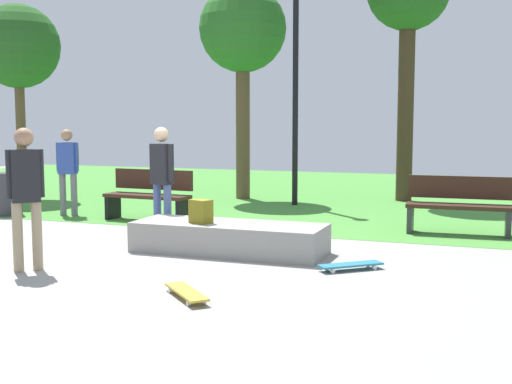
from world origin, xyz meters
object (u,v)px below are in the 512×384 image
skater_performing_trick (26,188)px  skateboard_spare (186,292)px  park_bench_by_oak (459,204)px  trash_bin (8,194)px  lamp_post (296,62)px  tree_young_birch (243,33)px  backpack_on_ledge (201,211)px  skater_watching (162,173)px  park_bench_far_left (149,194)px  tree_slender_maple (18,48)px  pedestrian_with_backpack (68,164)px  concrete_ledge (229,238)px  skateboard_by_ledge (351,265)px

skater_performing_trick → skateboard_spare: 2.55m
park_bench_by_oak → trash_bin: park_bench_by_oak is taller
lamp_post → tree_young_birch: bearing=154.3°
backpack_on_ledge → skater_watching: 1.45m
park_bench_far_left → lamp_post: (1.81, 3.01, 2.52)m
backpack_on_ledge → park_bench_by_oak: park_bench_by_oak is taller
backpack_on_ledge → tree_slender_maple: (-6.64, 4.47, 2.86)m
skateboard_spare → tree_young_birch: size_ratio=0.15×
trash_bin → pedestrian_with_backpack: (1.11, 0.36, 0.57)m
skater_performing_trick → lamp_post: size_ratio=0.34×
tree_slender_maple → pedestrian_with_backpack: bearing=-36.8°
tree_slender_maple → skater_performing_trick: bearing=-50.1°
skater_watching → trash_bin: (-3.90, 1.13, -0.59)m
skater_performing_trick → park_bench_by_oak: 6.49m
park_bench_by_oak → park_bench_far_left: bearing=-175.3°
concrete_ledge → tree_young_birch: tree_young_birch is taller
concrete_ledge → park_bench_far_left: bearing=138.2°
park_bench_by_oak → tree_slender_maple: size_ratio=0.37×
concrete_ledge → pedestrian_with_backpack: 4.83m
skater_performing_trick → park_bench_by_oak: size_ratio=1.06×
skater_watching → tree_young_birch: (-0.69, 5.16, 2.76)m
skater_watching → lamp_post: lamp_post is taller
tree_young_birch → pedestrian_with_backpack: size_ratio=2.96×
concrete_ledge → skater_watching: 1.79m
backpack_on_ledge → skateboard_by_ledge: 2.21m
skateboard_spare → tree_slender_maple: bearing=138.4°
park_bench_by_oak → tree_slender_maple: (-9.82, 1.70, 2.95)m
skater_performing_trick → trash_bin: size_ratio=2.12×
skateboard_spare → park_bench_by_oak: park_bench_by_oak is taller
park_bench_by_oak → skateboard_spare: bearing=-115.5°
skateboard_spare → tree_slender_maple: size_ratio=0.16×
skater_watching → backpack_on_ledge: bearing=-40.0°
lamp_post → skateboard_spare: bearing=-81.4°
park_bench_by_oak → trash_bin: size_ratio=2.01×
park_bench_by_oak → lamp_post: 5.01m
trash_bin → skateboard_spare: bearing=-35.8°
skateboard_by_ledge → skateboard_spare: bearing=-125.3°
skater_watching → park_bench_far_left: 1.85m
backpack_on_ledge → skater_watching: skater_watching is taller
skater_watching → park_bench_by_oak: bearing=23.9°
skater_performing_trick → skateboard_by_ledge: size_ratio=2.31×
park_bench_by_oak → tree_young_birch: tree_young_birch is taller
skater_watching → park_bench_far_left: bearing=125.8°
skater_watching → skateboard_spare: size_ratio=2.37×
pedestrian_with_backpack → skater_performing_trick: bearing=-59.9°
lamp_post → pedestrian_with_backpack: bearing=-140.2°
skater_watching → lamp_post: size_ratio=0.34×
tree_slender_maple → pedestrian_with_backpack: (2.78, -2.09, -2.46)m
skater_performing_trick → skateboard_spare: size_ratio=2.39×
skater_watching → park_bench_by_oak: (4.25, 1.88, -0.51)m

